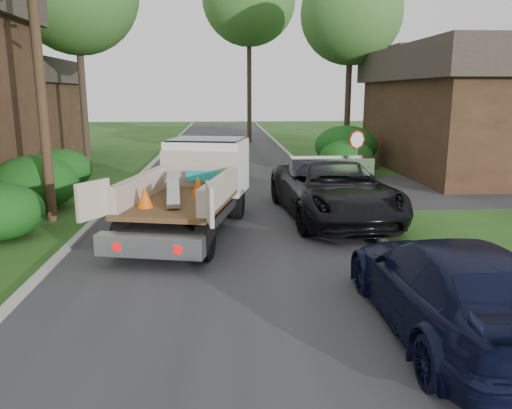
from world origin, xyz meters
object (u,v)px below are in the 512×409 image
Objects in this scene: utility_pole at (37,49)px; tree_right_far at (351,13)px; flatbed_truck at (198,180)px; house_left_far at (8,107)px; navy_suv at (451,287)px; house_right at (485,108)px; stop_sign at (357,148)px; black_pickup at (333,189)px.

utility_pole is 20.12m from tree_right_far.
house_left_far is at bearing 137.69° from flatbed_truck.
tree_right_far is at bearing -99.16° from navy_suv.
house_right is 1.84× the size of flatbed_truck.
navy_suv is at bearing -118.74° from house_right.
utility_pole reaches higher than house_right.
flatbed_truck is at bearing -54.71° from house_left_far.
flatbed_truck is at bearing -117.90° from tree_right_far.
utility_pole is 0.77× the size of house_right.
house_right reaches higher than stop_sign.
flatbed_truck reaches higher than navy_suv.
stop_sign is 0.44× the size of navy_suv.
house_left_far is 21.78m from tree_right_far.
navy_suv is (-9.40, -17.13, -2.35)m from house_right.
house_left_far is 0.58× the size of house_right.
flatbed_truck is at bearing -58.06° from navy_suv.
stop_sign reaches higher than navy_suv.
utility_pole is at bearing -41.38° from navy_suv.
navy_suv is (0.24, -7.86, -0.12)m from black_pickup.
house_left_far is 24.23m from black_pickup.
house_right is 13.56m from black_pickup.
house_right reaches higher than navy_suv.
house_right is at bearing 32.66° from stop_sign.
navy_suv is (4.48, -7.31, -0.55)m from flatbed_truck.
black_pickup is (4.24, 0.56, -0.44)m from flatbed_truck.
utility_pole is at bearing -64.77° from house_left_far.
stop_sign is 22.81m from house_left_far.
black_pickup is at bearing -136.12° from house_right.
flatbed_truck is 1.05× the size of black_pickup.
stop_sign is 0.37× the size of black_pickup.
house_left_far is at bearing -55.37° from navy_suv.
house_right is 9.72m from tree_right_far.
stop_sign is 0.33× the size of house_left_far.
stop_sign is at bearing 50.84° from flatbed_truck.
house_right is at bearing 26.01° from utility_pole.
utility_pole is 1.50× the size of black_pickup.
tree_right_far is at bearing 70.64° from black_pickup.
house_left_far is 30.48m from navy_suv.
house_left_far is 1.08× the size of flatbed_truck.
black_pickup is at bearing -87.84° from navy_suv.
utility_pole is at bearing -130.84° from tree_right_far.
flatbed_truck is at bearing -9.98° from utility_pole.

